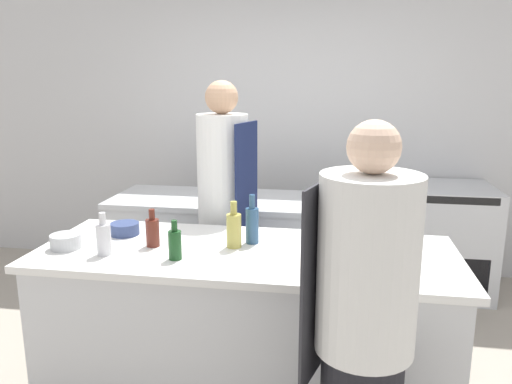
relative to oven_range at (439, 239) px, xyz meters
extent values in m
cube|color=silver|center=(-1.37, 0.40, 0.94)|extent=(8.00, 0.06, 2.80)
cube|color=silver|center=(-1.37, -1.73, -0.04)|extent=(2.22, 0.85, 0.84)
cube|color=white|center=(-1.37, -1.73, 0.40)|extent=(2.31, 0.88, 0.04)
cube|color=silver|center=(-1.58, -0.54, -0.04)|extent=(2.06, 0.70, 0.84)
cube|color=silver|center=(-1.58, -0.54, 0.40)|extent=(2.14, 0.73, 0.04)
cube|color=silver|center=(0.00, 0.00, 0.00)|extent=(0.84, 0.71, 0.93)
cube|color=black|center=(0.00, -0.34, -0.21)|extent=(0.67, 0.01, 0.32)
cube|color=black|center=(0.00, -0.34, 0.42)|extent=(0.71, 0.01, 0.06)
cylinder|color=silver|center=(-0.76, -2.46, 0.66)|extent=(0.39, 0.39, 0.70)
cube|color=#2D2D33|center=(-0.95, -2.41, 0.56)|extent=(0.11, 0.36, 0.81)
sphere|color=beige|center=(-0.76, -2.46, 1.11)|extent=(0.20, 0.20, 0.20)
cylinder|color=black|center=(-1.65, -1.02, -0.05)|extent=(0.30, 0.30, 0.83)
cylinder|color=white|center=(-1.65, -1.02, 0.74)|extent=(0.35, 0.35, 0.75)
cube|color=#19234C|center=(-1.48, -1.07, 0.63)|extent=(0.10, 0.32, 0.87)
sphere|color=tan|center=(-1.65, -1.02, 1.22)|extent=(0.22, 0.22, 0.22)
cylinder|color=#B2A84C|center=(-1.44, -1.68, 0.52)|extent=(0.08, 0.08, 0.19)
cylinder|color=#B2A84C|center=(-1.44, -1.68, 0.65)|extent=(0.04, 0.04, 0.07)
cylinder|color=#2D5175|center=(-1.35, -1.60, 0.52)|extent=(0.07, 0.07, 0.21)
cylinder|color=#2D5175|center=(-1.35, -1.60, 0.67)|extent=(0.03, 0.03, 0.08)
cylinder|color=#19471E|center=(-1.70, -1.92, 0.50)|extent=(0.07, 0.07, 0.15)
cylinder|color=#19471E|center=(-1.70, -1.92, 0.60)|extent=(0.03, 0.03, 0.06)
cylinder|color=#5B2319|center=(-1.89, -1.74, 0.50)|extent=(0.08, 0.08, 0.16)
cylinder|color=#5B2319|center=(-1.89, -1.74, 0.61)|extent=(0.03, 0.03, 0.06)
cylinder|color=silver|center=(-2.10, -1.92, 0.51)|extent=(0.08, 0.08, 0.17)
cylinder|color=silver|center=(-2.10, -1.92, 0.62)|extent=(0.03, 0.03, 0.07)
cylinder|color=navy|center=(-2.14, -1.57, 0.46)|extent=(0.17, 0.17, 0.07)
cylinder|color=white|center=(-0.63, -1.89, 0.46)|extent=(0.19, 0.19, 0.07)
cylinder|color=#B7BABC|center=(-2.36, -1.86, 0.46)|extent=(0.17, 0.17, 0.08)
cylinder|color=#B2382D|center=(-0.99, -1.90, 0.46)|extent=(0.09, 0.09, 0.08)
camera|label=1|loc=(-0.89, -4.29, 1.35)|focal=35.00mm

